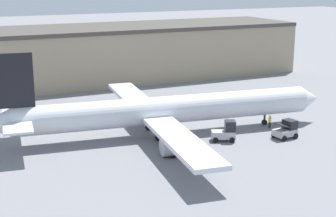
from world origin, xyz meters
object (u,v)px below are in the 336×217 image
(pushback_tug, at_px, (226,132))
(ground_crew_worker, at_px, (270,121))
(airplane, at_px, (160,111))
(belt_loader_truck, at_px, (286,130))
(baggage_tug, at_px, (183,147))

(pushback_tug, bearing_deg, ground_crew_worker, 38.41)
(airplane, bearing_deg, pushback_tug, -34.33)
(pushback_tug, bearing_deg, belt_loader_truck, 7.95)
(baggage_tug, bearing_deg, pushback_tug, 28.16)
(ground_crew_worker, xyz_separation_m, pushback_tug, (-7.93, -2.04, 0.18))
(baggage_tug, bearing_deg, airplane, 95.04)
(belt_loader_truck, bearing_deg, airplane, 144.02)
(belt_loader_truck, xyz_separation_m, pushback_tug, (-7.34, 2.11, 0.08))
(ground_crew_worker, distance_m, pushback_tug, 8.19)
(pushback_tug, bearing_deg, baggage_tug, -137.92)
(baggage_tug, bearing_deg, belt_loader_truck, 10.56)
(airplane, distance_m, ground_crew_worker, 14.66)
(airplane, xyz_separation_m, pushback_tug, (6.16, -5.46, -1.97))
(airplane, bearing_deg, belt_loader_truck, -22.05)
(ground_crew_worker, bearing_deg, baggage_tug, -55.78)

